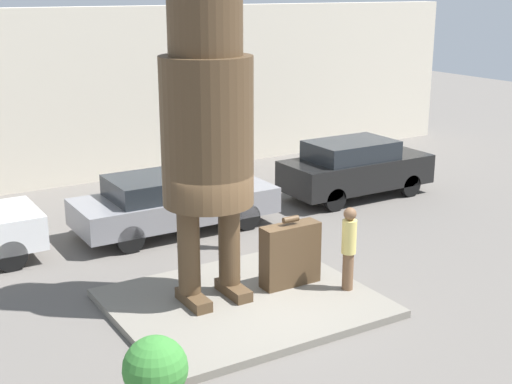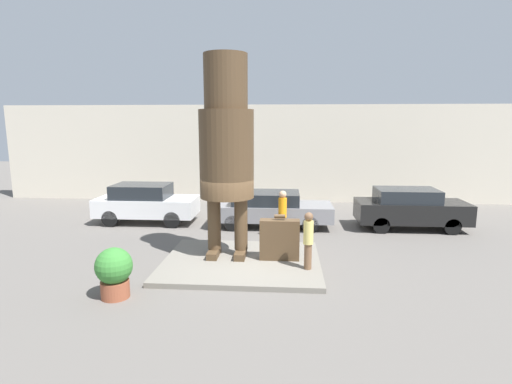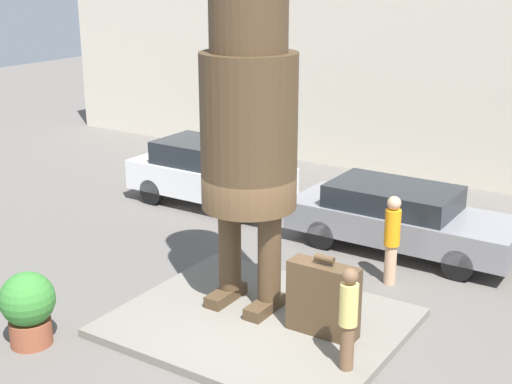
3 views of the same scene
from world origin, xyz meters
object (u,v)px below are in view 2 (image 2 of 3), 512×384
(worker_hivis, at_px, (283,213))
(tourist, at_px, (308,238))
(statue_figure, at_px, (226,141))
(parked_car_grey, at_px, (270,208))
(parked_car_black, at_px, (410,208))
(giant_suitcase, at_px, (280,239))
(parked_car_white, at_px, (146,203))
(planter_pot, at_px, (114,271))

(worker_hivis, bearing_deg, tourist, -77.81)
(statue_figure, relative_size, parked_car_grey, 1.24)
(parked_car_grey, bearing_deg, statue_figure, -105.74)
(statue_figure, distance_m, parked_car_black, 8.30)
(parked_car_black, bearing_deg, giant_suitcase, -139.18)
(tourist, relative_size, parked_car_grey, 0.34)
(giant_suitcase, relative_size, parked_car_black, 0.32)
(statue_figure, distance_m, tourist, 3.66)
(tourist, distance_m, parked_car_white, 8.41)
(tourist, height_order, planter_pot, tourist)
(statue_figure, height_order, planter_pot, statue_figure)
(parked_car_white, bearing_deg, parked_car_grey, -3.05)
(tourist, bearing_deg, parked_car_black, 50.27)
(statue_figure, relative_size, giant_suitcase, 4.35)
(parked_car_white, height_order, parked_car_black, parked_car_white)
(tourist, distance_m, worker_hivis, 3.48)
(statue_figure, height_order, giant_suitcase, statue_figure)
(giant_suitcase, distance_m, parked_car_grey, 4.34)
(parked_car_grey, height_order, planter_pot, parked_car_grey)
(parked_car_white, height_order, parked_car_grey, parked_car_white)
(worker_hivis, bearing_deg, planter_pot, -126.88)
(statue_figure, bearing_deg, parked_car_black, 31.78)
(planter_pot, bearing_deg, statue_figure, 51.29)
(parked_car_black, relative_size, worker_hivis, 2.40)
(giant_suitcase, distance_m, tourist, 1.14)
(parked_car_white, relative_size, parked_car_grey, 0.86)
(tourist, distance_m, planter_pot, 5.07)
(tourist, bearing_deg, giant_suitcase, 136.46)
(parked_car_grey, xyz_separation_m, planter_pot, (-3.46, -6.96, -0.09))
(parked_car_black, bearing_deg, statue_figure, -148.22)
(parked_car_white, xyz_separation_m, worker_hivis, (5.74, -1.95, 0.11))
(parked_car_grey, bearing_deg, tourist, -76.31)
(giant_suitcase, height_order, planter_pot, giant_suitcase)
(parked_car_grey, relative_size, parked_car_black, 1.13)
(giant_suitcase, height_order, parked_car_black, parked_car_black)
(giant_suitcase, relative_size, tourist, 0.85)
(statue_figure, height_order, parked_car_white, statue_figure)
(planter_pot, bearing_deg, tourist, 21.76)
(giant_suitcase, distance_m, parked_car_black, 6.69)
(statue_figure, relative_size, planter_pot, 4.81)
(statue_figure, distance_m, parked_car_grey, 5.10)
(statue_figure, height_order, parked_car_grey, statue_figure)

